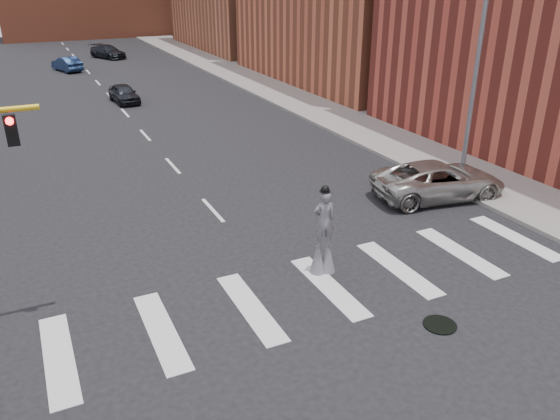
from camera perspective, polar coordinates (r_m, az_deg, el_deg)
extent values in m
plane|color=black|center=(15.50, 2.83, -10.85)|extent=(160.00, 160.00, 0.00)
cube|color=slate|center=(41.63, 1.80, 11.67)|extent=(5.00, 90.00, 0.18)
cylinder|color=black|center=(15.65, 16.35, -11.44)|extent=(0.90, 0.90, 0.04)
cylinder|color=slate|center=(24.66, 19.66, 12.39)|extent=(0.20, 0.20, 9.00)
cube|color=black|center=(14.61, -26.26, 7.48)|extent=(0.28, 0.18, 0.75)
cylinder|color=#FF0C0C|center=(14.45, -26.43, 8.33)|extent=(0.18, 0.06, 0.18)
cylinder|color=#382516|center=(17.35, 4.98, -5.11)|extent=(0.07, 0.07, 0.89)
cylinder|color=#382516|center=(17.26, 3.97, -5.25)|extent=(0.07, 0.07, 0.89)
cone|color=slate|center=(17.30, 4.99, -4.79)|extent=(0.52, 0.52, 1.11)
cone|color=slate|center=(17.20, 3.98, -4.93)|extent=(0.52, 0.52, 1.11)
imported|color=slate|center=(16.68, 4.62, -1.04)|extent=(0.75, 0.57, 1.87)
sphere|color=black|center=(16.29, 4.74, 2.14)|extent=(0.26, 0.26, 0.26)
cylinder|color=black|center=(16.31, 4.73, 1.98)|extent=(0.34, 0.34, 0.02)
cube|color=yellow|center=(16.60, 4.52, 0.77)|extent=(0.22, 0.05, 0.10)
imported|color=#A4A29B|center=(23.72, 16.26, 3.01)|extent=(5.90, 3.44, 1.54)
imported|color=black|center=(41.78, -16.00, 11.62)|extent=(1.90, 3.96, 1.31)
imported|color=navy|center=(57.14, -21.38, 14.03)|extent=(2.65, 4.37, 1.36)
imported|color=black|center=(64.53, -17.56, 15.49)|extent=(3.78, 5.15, 1.39)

